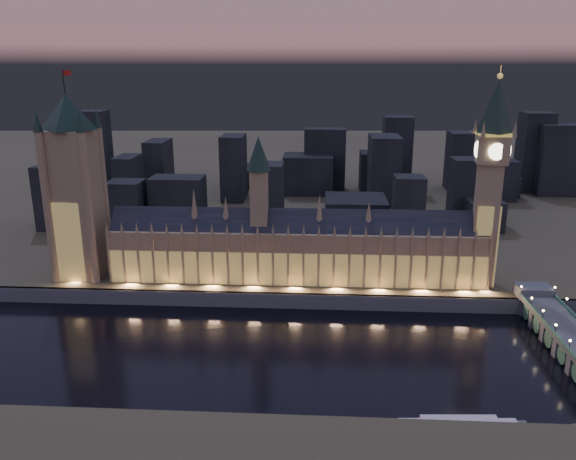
# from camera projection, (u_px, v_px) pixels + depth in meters

# --- Properties ---
(ground_plane) EXTENTS (2000.00, 2000.00, 0.00)m
(ground_plane) POSITION_uv_depth(u_px,v_px,m) (270.00, 345.00, 251.97)
(ground_plane) COLOR black
(ground_plane) RESTS_ON ground
(north_bank) EXTENTS (2000.00, 960.00, 8.00)m
(north_bank) POSITION_uv_depth(u_px,v_px,m) (304.00, 156.00, 748.72)
(north_bank) COLOR #3F3A2F
(north_bank) RESTS_ON ground
(embankment_wall) EXTENTS (2000.00, 2.50, 8.00)m
(embankment_wall) POSITION_uv_depth(u_px,v_px,m) (277.00, 300.00, 290.09)
(embankment_wall) COLOR #4B4B58
(embankment_wall) RESTS_ON ground
(palace_of_westminster) EXTENTS (202.00, 21.54, 78.00)m
(palace_of_westminster) POSITION_uv_depth(u_px,v_px,m) (295.00, 247.00, 303.16)
(palace_of_westminster) COLOR #90785B
(palace_of_westminster) RESTS_ON north_bank
(victoria_tower) EXTENTS (31.68, 31.68, 110.62)m
(victoria_tower) POSITION_uv_depth(u_px,v_px,m) (74.00, 179.00, 299.61)
(victoria_tower) COLOR #90785B
(victoria_tower) RESTS_ON north_bank
(elizabeth_tower) EXTENTS (18.00, 18.00, 112.84)m
(elizabeth_tower) POSITION_uv_depth(u_px,v_px,m) (491.00, 167.00, 285.16)
(elizabeth_tower) COLOR #90785B
(elizabeth_tower) RESTS_ON north_bank
(westminster_bridge) EXTENTS (17.28, 113.00, 15.90)m
(westminster_bridge) POSITION_uv_depth(u_px,v_px,m) (573.00, 345.00, 239.71)
(westminster_bridge) COLOR #4B4B58
(westminster_bridge) RESTS_ON ground
(river_boat) EXTENTS (50.43, 14.47, 4.50)m
(river_boat) POSITION_uv_depth(u_px,v_px,m) (460.00, 428.00, 192.07)
(river_boat) COLOR #4B4B58
(river_boat) RESTS_ON ground
(city_backdrop) EXTENTS (465.11, 215.63, 71.97)m
(city_backdrop) POSITION_uv_depth(u_px,v_px,m) (338.00, 174.00, 478.81)
(city_backdrop) COLOR black
(city_backdrop) RESTS_ON north_bank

